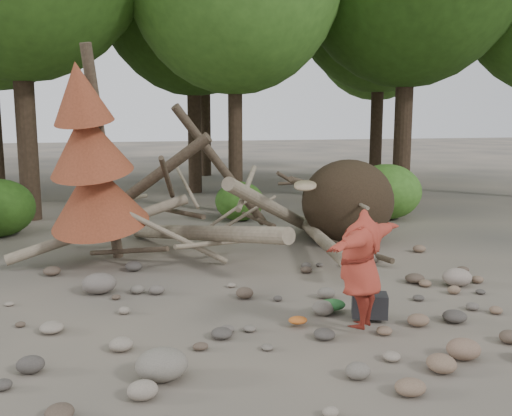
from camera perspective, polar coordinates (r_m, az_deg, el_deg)
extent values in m
plane|color=#514C44|center=(8.91, 4.79, -10.34)|extent=(120.00, 120.00, 0.00)
ellipsoid|color=#332619|center=(13.51, 9.19, 0.63)|extent=(2.20, 1.87, 1.98)
cylinder|color=gray|center=(12.00, -5.62, -2.50)|extent=(2.61, 5.11, 1.08)
cylinder|color=gray|center=(12.81, 1.97, -0.13)|extent=(3.18, 3.71, 1.90)
cylinder|color=brown|center=(12.62, -11.71, 1.84)|extent=(3.08, 1.91, 2.49)
cylinder|color=gray|center=(12.52, 6.40, -2.96)|extent=(1.13, 4.98, 0.43)
cylinder|color=brown|center=(13.01, -3.42, 4.00)|extent=(2.39, 1.03, 2.89)
cylinder|color=gray|center=(12.13, -15.23, -1.94)|extent=(3.71, 0.86, 1.20)
cylinder|color=#4C3F30|center=(11.72, -12.71, -4.22)|extent=(1.52, 1.70, 0.49)
cylinder|color=gray|center=(12.86, -0.85, -0.53)|extent=(1.57, 0.85, 0.69)
cylinder|color=#4C3F30|center=(13.74, 5.15, 1.74)|extent=(1.92, 1.25, 1.10)
cylinder|color=gray|center=(12.31, -6.97, 2.25)|extent=(0.37, 1.42, 0.85)
cylinder|color=#4C3F30|center=(12.52, 9.44, -3.97)|extent=(0.79, 2.54, 0.12)
cylinder|color=gray|center=(11.48, -4.14, -3.53)|extent=(1.78, 1.11, 0.29)
cylinder|color=#4C3F30|center=(11.74, -15.06, 5.10)|extent=(0.67, 1.13, 4.35)
cone|color=brown|center=(11.50, -15.70, 1.48)|extent=(2.06, 2.13, 1.86)
cone|color=brown|center=(11.21, -16.47, 6.39)|extent=(1.71, 1.78, 1.65)
cone|color=brown|center=(11.02, -17.21, 11.01)|extent=(1.23, 1.30, 1.41)
cylinder|color=#38281C|center=(17.61, -22.35, 13.44)|extent=(0.56, 0.56, 8.96)
cylinder|color=#38281C|center=(17.54, -2.11, 11.14)|extent=(0.44, 0.44, 7.14)
cylinder|color=#38281C|center=(20.33, 14.73, 13.85)|extent=(0.60, 0.60, 9.45)
cylinder|color=#38281C|center=(22.40, -6.26, 12.47)|extent=(0.52, 0.52, 8.54)
cylinder|color=#38281C|center=(24.29, 12.07, 11.57)|extent=(0.50, 0.50, 8.12)
cylinder|color=#38281C|center=(28.85, -5.14, 11.96)|extent=(0.54, 0.54, 8.75)
cylinder|color=#38281C|center=(31.16, 11.88, 10.76)|extent=(0.46, 0.46, 7.84)
ellipsoid|color=#36691E|center=(31.56, 12.14, 18.29)|extent=(7.17, 7.17, 8.60)
ellipsoid|color=#36691E|center=(16.30, -1.66, 0.68)|extent=(1.40, 1.40, 1.12)
ellipsoid|color=#437C26|center=(16.98, 12.92, 1.61)|extent=(2.00, 2.00, 1.60)
imported|color=#9E3123|center=(7.98, 10.42, -5.98)|extent=(1.92, 1.73, 1.66)
cylinder|color=#8E785A|center=(6.83, 4.94, 2.26)|extent=(0.30, 0.29, 0.13)
cube|color=black|center=(8.67, 11.27, -9.86)|extent=(0.60, 0.50, 0.34)
ellipsoid|color=#26602B|center=(8.91, 7.61, -9.87)|extent=(0.41, 0.35, 0.16)
ellipsoid|color=#BA5B1F|center=(8.31, 4.21, -11.45)|extent=(0.28, 0.23, 0.10)
ellipsoid|color=slate|center=(6.81, -9.40, -15.17)|extent=(0.60, 0.54, 0.36)
ellipsoid|color=#7D614E|center=(7.70, 20.05, -13.10)|extent=(0.43, 0.38, 0.26)
ellipsoid|color=gray|center=(10.75, 19.46, -6.54)|extent=(0.52, 0.47, 0.31)
ellipsoid|color=#685F58|center=(10.08, -15.41, -7.28)|extent=(0.57, 0.52, 0.34)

